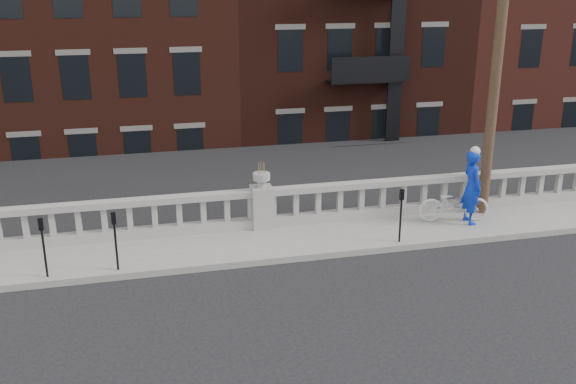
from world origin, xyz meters
name	(u,v)px	position (x,y,z in m)	size (l,w,h in m)	color
ground	(301,301)	(0.00, 0.00, 0.00)	(120.00, 120.00, 0.00)	black
sidewalk	(270,243)	(0.00, 3.00, 0.07)	(32.00, 2.20, 0.15)	gray
balustrade	(262,209)	(0.00, 3.95, 0.64)	(28.00, 0.34, 1.03)	gray
planter_pedestal	(262,202)	(0.00, 3.95, 0.83)	(0.55, 0.55, 1.76)	gray
lower_level	(199,53)	(0.56, 23.04, 2.63)	(80.00, 44.00, 20.80)	#605E59
utility_pole	(501,24)	(6.20, 3.60, 5.24)	(1.60, 0.28, 10.00)	#422D1E
parking_meter_b	(43,241)	(-5.16, 2.15, 1.00)	(0.10, 0.09, 1.36)	black
parking_meter_c	(115,235)	(-3.66, 2.15, 1.00)	(0.10, 0.09, 1.36)	black
parking_meter_d	(401,210)	(3.10, 2.15, 1.00)	(0.10, 0.09, 1.36)	black
bicycle	(454,203)	(5.07, 3.15, 0.65)	(0.66, 1.89, 0.99)	silver
cyclist	(472,187)	(5.43, 2.95, 1.14)	(0.72, 0.47, 1.98)	#0D2DC6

